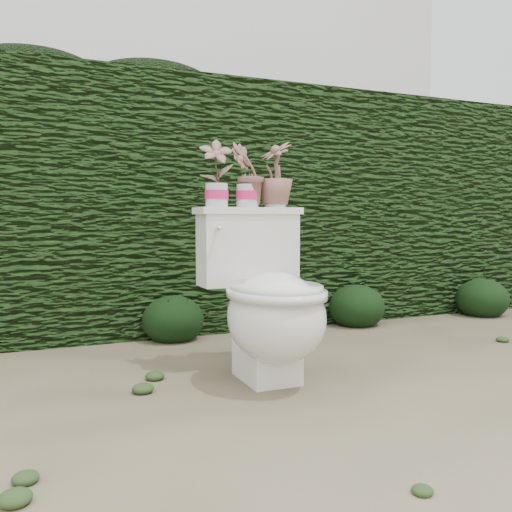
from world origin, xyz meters
name	(u,v)px	position (x,y,z in m)	size (l,w,h in m)	color
ground	(237,392)	(0.00, 0.00, 0.00)	(60.00, 60.00, 0.00)	gray
hedge	(153,207)	(0.00, 1.60, 0.80)	(8.00, 1.00, 1.60)	#203E14
house_wall	(128,130)	(0.60, 6.00, 2.00)	(8.00, 3.50, 4.00)	silver
toilet	(268,302)	(0.18, 0.10, 0.36)	(0.50, 0.68, 0.78)	silver
potted_plant_left	(217,174)	(0.03, 0.34, 0.93)	(0.16, 0.11, 0.30)	#236820
potted_plant_center	(247,176)	(0.18, 0.34, 0.92)	(0.16, 0.13, 0.29)	#236820
potted_plant_right	(275,176)	(0.33, 0.34, 0.93)	(0.17, 0.17, 0.30)	#236820
liriope_clump_2	(173,315)	(0.00, 1.07, 0.15)	(0.37, 0.37, 0.30)	black
liriope_clump_3	(357,303)	(1.26, 1.03, 0.15)	(0.38, 0.38, 0.30)	black
liriope_clump_4	(482,295)	(2.33, 0.97, 0.15)	(0.38, 0.38, 0.30)	black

